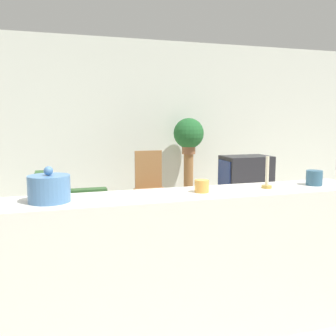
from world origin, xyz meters
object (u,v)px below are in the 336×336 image
couch (73,232)px  potted_plant (189,134)px  television (246,173)px  wooden_chair (150,184)px  decorative_bowl (49,188)px

couch → potted_plant: size_ratio=3.14×
television → wooden_chair: wooden_chair is taller
television → potted_plant: 1.28m
wooden_chair → decorative_bowl: bearing=-115.2°
television → wooden_chair: (-1.17, 0.61, -0.19)m
wooden_chair → potted_plant: (0.76, 0.49, 0.67)m
couch → potted_plant: bearing=41.8°
television → potted_plant: (-0.41, 1.10, 0.49)m
wooden_chair → decorative_bowl: size_ratio=4.18×
couch → decorative_bowl: 1.83m
decorative_bowl → television: bearing=41.7°
wooden_chair → potted_plant: bearing=32.8°
television → decorative_bowl: decorative_bowl is taller
couch → television: (2.33, 0.61, 0.43)m
couch → television: bearing=14.6°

